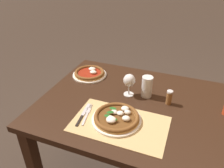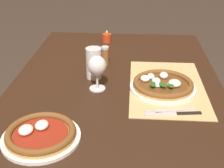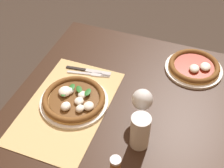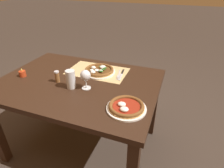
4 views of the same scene
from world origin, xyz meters
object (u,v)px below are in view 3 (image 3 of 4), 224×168
object	(u,v)px
wine_glass	(142,101)
knife	(88,71)
pizza_near	(74,99)
pint_glass	(140,132)
pizza_far	(194,67)
fork	(89,74)
pepper_shaker	(115,167)

from	to	relation	value
wine_glass	knife	world-z (taller)	wine_glass
wine_glass	knife	bearing A→B (deg)	-121.32
pizza_near	pint_glass	xyz separation A→B (m)	(0.10, 0.31, 0.05)
pizza_far	pint_glass	size ratio (longest dim) A/B	1.83
pizza_near	knife	bearing A→B (deg)	-173.20
knife	pizza_near	bearing A→B (deg)	6.80
pizza_near	pizza_far	bearing A→B (deg)	131.64
pizza_near	pint_glass	size ratio (longest dim) A/B	1.98
pint_glass	knife	bearing A→B (deg)	-131.95
pizza_far	fork	world-z (taller)	pizza_far
pizza_near	pizza_far	distance (m)	0.58
wine_glass	knife	size ratio (longest dim) A/B	0.72
wine_glass	pint_glass	bearing A→B (deg)	13.78
pizza_far	knife	xyz separation A→B (m)	(0.18, -0.46, -0.01)
pizza_far	knife	bearing A→B (deg)	-68.46
wine_glass	knife	distance (m)	0.37
pizza_far	fork	bearing A→B (deg)	-65.75
pint_glass	fork	distance (m)	0.43
pizza_near	pepper_shaker	xyz separation A→B (m)	(0.25, 0.27, 0.03)
pizza_near	pepper_shaker	distance (m)	0.37
pint_glass	knife	world-z (taller)	pint_glass
pepper_shaker	pizza_near	bearing A→B (deg)	-132.57
knife	pepper_shaker	bearing A→B (deg)	33.20
pizza_far	pepper_shaker	size ratio (longest dim) A/B	2.73
pizza_near	fork	bearing A→B (deg)	-175.76
pizza_near	wine_glass	size ratio (longest dim) A/B	1.85
pizza_far	pepper_shaker	xyz separation A→B (m)	(0.64, -0.16, 0.03)
pint_glass	pepper_shaker	bearing A→B (deg)	-13.93
fork	pepper_shaker	bearing A→B (deg)	33.45
pizza_far	pint_glass	bearing A→B (deg)	-14.03
wine_glass	pizza_near	bearing A→B (deg)	-86.64
fork	wine_glass	bearing A→B (deg)	60.71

